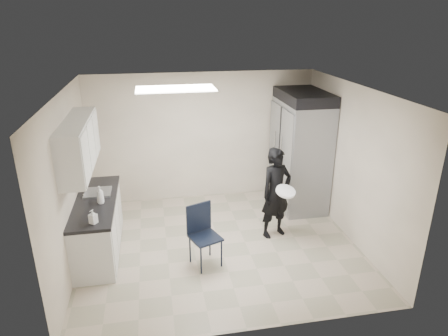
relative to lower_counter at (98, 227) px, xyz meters
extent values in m
plane|color=tan|center=(1.95, -0.20, -0.43)|extent=(4.50, 4.50, 0.00)
plane|color=silver|center=(1.95, -0.20, 2.17)|extent=(4.50, 4.50, 0.00)
plane|color=beige|center=(1.95, 1.80, 0.87)|extent=(4.50, 0.00, 4.50)
plane|color=beige|center=(-0.30, -0.20, 0.87)|extent=(0.00, 4.00, 4.00)
plane|color=beige|center=(4.20, -0.20, 0.87)|extent=(0.00, 4.00, 4.00)
cube|color=white|center=(1.35, 0.20, 2.14)|extent=(1.20, 0.60, 0.02)
cube|color=silver|center=(0.00, 0.00, 0.00)|extent=(0.60, 1.90, 0.86)
cube|color=black|center=(0.00, 0.00, 0.46)|extent=(0.64, 1.95, 0.05)
cube|color=gray|center=(0.02, 0.25, 0.44)|extent=(0.42, 0.40, 0.14)
cylinder|color=silver|center=(-0.18, 0.25, 0.59)|extent=(0.02, 0.02, 0.24)
cube|color=silver|center=(-0.13, 0.00, 1.40)|extent=(0.35, 1.80, 0.75)
cube|color=black|center=(-0.19, 1.15, 1.19)|extent=(0.22, 0.30, 0.35)
cube|color=yellow|center=(-0.29, -0.10, 0.79)|extent=(0.00, 0.12, 0.07)
cube|color=yellow|center=(-0.29, 0.10, 0.75)|extent=(0.00, 0.12, 0.07)
cube|color=gray|center=(3.78, 1.07, 0.62)|extent=(0.80, 1.35, 2.10)
cube|color=black|center=(3.78, 1.07, 1.77)|extent=(0.80, 1.35, 0.20)
cube|color=black|center=(1.64, -0.72, 0.04)|extent=(0.54, 0.54, 0.94)
imported|color=black|center=(2.95, -0.04, 0.37)|extent=(0.68, 0.56, 1.59)
cylinder|color=silver|center=(3.04, -0.27, 0.50)|extent=(0.42, 0.42, 0.04)
imported|color=white|center=(0.11, -0.14, 0.62)|extent=(0.15, 0.15, 0.28)
imported|color=silver|center=(0.07, -0.77, 0.58)|extent=(0.13, 0.13, 0.21)
camera|label=1|loc=(0.97, -5.93, 3.20)|focal=32.00mm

